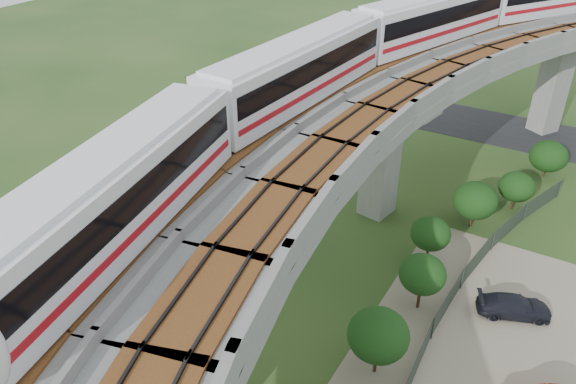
% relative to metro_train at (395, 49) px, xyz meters
% --- Properties ---
extents(ground, '(160.00, 160.00, 0.00)m').
position_rel_metro_train_xyz_m(ground, '(-1.22, -10.19, -12.31)').
color(ground, '#25441B').
rests_on(ground, ground).
extents(asphalt_road, '(60.00, 8.00, 0.03)m').
position_rel_metro_train_xyz_m(asphalt_road, '(-1.22, 19.81, -12.29)').
color(asphalt_road, '#232326').
rests_on(asphalt_road, ground).
extents(viaduct, '(19.58, 73.98, 11.40)m').
position_rel_metro_train_xyz_m(viaduct, '(2.62, -10.19, -3.26)').
color(viaduct, '#99968E').
rests_on(viaduct, ground).
extents(metro_train, '(16.37, 60.39, 3.64)m').
position_rel_metro_train_xyz_m(metro_train, '(0.00, 0.00, 0.00)').
color(metro_train, white).
rests_on(metro_train, ground).
extents(fence, '(3.87, 38.73, 1.50)m').
position_rel_metro_train_xyz_m(fence, '(8.53, -10.19, -11.56)').
color(fence, '#2D382D').
rests_on(fence, ground).
extents(tree_0, '(2.98, 2.98, 3.14)m').
position_rel_metro_train_xyz_m(tree_0, '(9.54, 12.06, -10.44)').
color(tree_0, '#382314').
rests_on(tree_0, ground).
extents(tree_1, '(2.57, 2.57, 2.99)m').
position_rel_metro_train_xyz_m(tree_1, '(8.31, 5.66, -10.41)').
color(tree_1, '#382314').
rests_on(tree_1, ground).
extents(tree_2, '(3.05, 3.05, 3.43)m').
position_rel_metro_train_xyz_m(tree_2, '(6.24, 1.83, -10.17)').
color(tree_2, '#382314').
rests_on(tree_2, ground).
extents(tree_3, '(2.52, 2.52, 3.43)m').
position_rel_metro_train_xyz_m(tree_3, '(4.89, -3.90, -9.96)').
color(tree_3, '#382314').
rests_on(tree_3, ground).
extents(tree_4, '(2.66, 2.66, 3.63)m').
position_rel_metro_train_xyz_m(tree_4, '(5.79, -8.17, -9.81)').
color(tree_4, '#382314').
rests_on(tree_4, ground).
extents(tree_5, '(3.08, 3.08, 3.87)m').
position_rel_metro_train_xyz_m(tree_5, '(5.46, -13.83, -9.75)').
color(tree_5, '#382314').
rests_on(tree_5, ground).
extents(car_dark, '(4.45, 3.13, 1.20)m').
position_rel_metro_train_xyz_m(car_dark, '(10.70, -5.97, -11.67)').
color(car_dark, black).
rests_on(car_dark, dirt_lot).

